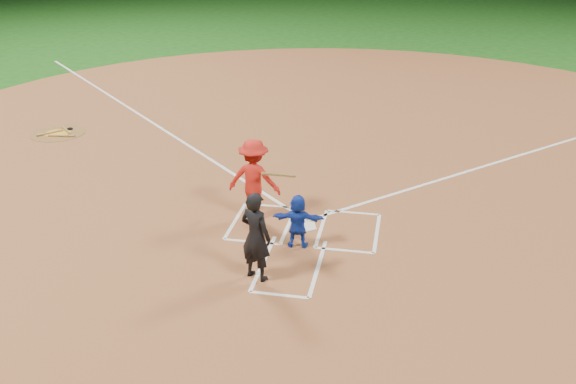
% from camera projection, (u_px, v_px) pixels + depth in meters
% --- Properties ---
extents(ground, '(120.00, 120.00, 0.00)m').
position_uv_depth(ground, '(305.00, 227.00, 14.20)').
color(ground, '#144912').
rests_on(ground, ground).
extents(home_plate_dirt, '(28.00, 28.00, 0.01)m').
position_uv_depth(home_plate_dirt, '(337.00, 139.00, 19.58)').
color(home_plate_dirt, brown).
rests_on(home_plate_dirt, ground).
extents(home_plate, '(0.60, 0.60, 0.02)m').
position_uv_depth(home_plate, '(305.00, 226.00, 14.19)').
color(home_plate, white).
rests_on(home_plate, home_plate_dirt).
extents(on_deck_circle, '(1.70, 1.70, 0.01)m').
position_uv_depth(on_deck_circle, '(58.00, 133.00, 20.09)').
color(on_deck_circle, brown).
rests_on(on_deck_circle, home_plate_dirt).
extents(on_deck_logo, '(0.80, 0.80, 0.00)m').
position_uv_depth(on_deck_logo, '(58.00, 133.00, 20.09)').
color(on_deck_logo, gold).
rests_on(on_deck_logo, on_deck_circle).
extents(on_deck_bat_a, '(0.63, 0.65, 0.06)m').
position_uv_depth(on_deck_bat_a, '(66.00, 130.00, 20.27)').
color(on_deck_bat_a, olive).
rests_on(on_deck_bat_a, on_deck_circle).
extents(on_deck_bat_b, '(0.57, 0.70, 0.06)m').
position_uv_depth(on_deck_bat_b, '(50.00, 133.00, 20.02)').
color(on_deck_bat_b, '#915E35').
rests_on(on_deck_bat_b, on_deck_circle).
extents(on_deck_bat_c, '(0.84, 0.19, 0.06)m').
position_uv_depth(on_deck_bat_c, '(62.00, 136.00, 19.75)').
color(on_deck_bat_c, '#916035').
rests_on(on_deck_bat_c, on_deck_circle).
extents(bat_weight_donut, '(0.19, 0.19, 0.05)m').
position_uv_depth(bat_weight_donut, '(70.00, 129.00, 20.40)').
color(bat_weight_donut, black).
rests_on(bat_weight_donut, on_deck_circle).
extents(catcher, '(1.09, 0.41, 1.15)m').
position_uv_depth(catcher, '(298.00, 221.00, 13.15)').
color(catcher, '#1535B0').
rests_on(catcher, home_plate_dirt).
extents(umpire, '(0.76, 0.64, 1.77)m').
position_uv_depth(umpire, '(256.00, 236.00, 11.89)').
color(umpire, black).
rests_on(umpire, home_plate_dirt).
extents(chalk_markings, '(28.35, 17.32, 0.01)m').
position_uv_depth(chalk_markings, '(334.00, 147.00, 18.94)').
color(chalk_markings, white).
rests_on(chalk_markings, home_plate_dirt).
extents(batter_at_plate, '(1.57, 0.81, 1.85)m').
position_uv_depth(batter_at_plate, '(254.00, 179.00, 14.29)').
color(batter_at_plate, red).
rests_on(batter_at_plate, home_plate_dirt).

